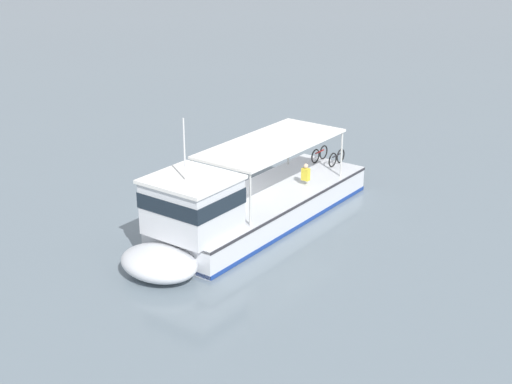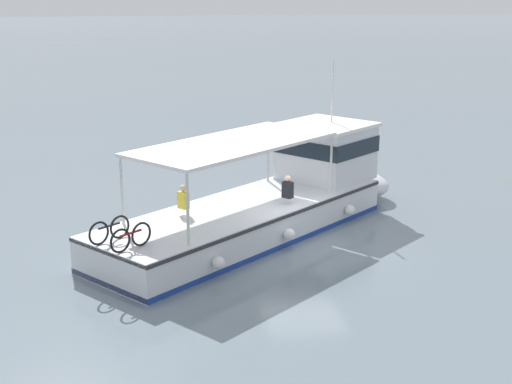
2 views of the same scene
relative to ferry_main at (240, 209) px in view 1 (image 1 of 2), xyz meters
name	(u,v)px [view 1 (image 1 of 2)]	position (x,y,z in m)	size (l,w,h in m)	color
ground_plane	(217,215)	(1.98, 0.53, -1.01)	(400.00, 400.00, 0.00)	slate
ferry_main	(240,209)	(0.00, 0.00, 0.00)	(10.51, 11.75, 5.32)	silver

